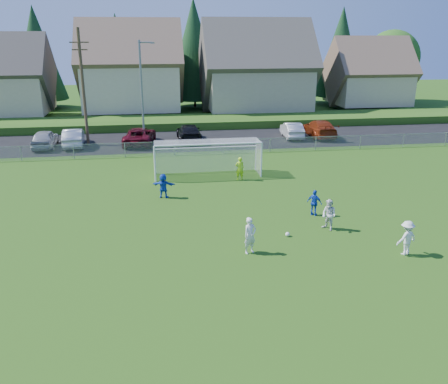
{
  "coord_description": "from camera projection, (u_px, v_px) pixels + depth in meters",
  "views": [
    {
      "loc": [
        -3.56,
        -16.0,
        9.6
      ],
      "look_at": [
        0.0,
        8.0,
        1.4
      ],
      "focal_mm": 38.0,
      "sensor_mm": 36.0,
      "label": 1
    }
  ],
  "objects": [
    {
      "name": "player_white_a",
      "position": [
        250.0,
        235.0,
        21.47
      ],
      "size": [
        0.74,
        0.64,
        1.71
      ],
      "primitive_type": "imported",
      "rotation": [
        0.0,
        0.0,
        0.44
      ],
      "color": "silver",
      "rests_on": "ground"
    },
    {
      "name": "houses_row",
      "position": [
        198.0,
        52.0,
        56.28
      ],
      "size": [
        53.9,
        11.45,
        13.27
      ],
      "color": "tan",
      "rests_on": "ground"
    },
    {
      "name": "tree_row",
      "position": [
        186.0,
        54.0,
        62.17
      ],
      "size": [
        65.98,
        12.36,
        13.8
      ],
      "color": "#382616",
      "rests_on": "ground"
    },
    {
      "name": "player_blue_b",
      "position": [
        163.0,
        186.0,
        28.76
      ],
      "size": [
        1.46,
        0.78,
        1.51
      ],
      "primitive_type": "imported",
      "rotation": [
        0.0,
        0.0,
        2.89
      ],
      "color": "#133EBA",
      "rests_on": "ground"
    },
    {
      "name": "player_white_c",
      "position": [
        407.0,
        238.0,
        21.34
      ],
      "size": [
        1.18,
        0.88,
        1.62
      ],
      "primitive_type": "imported",
      "rotation": [
        0.0,
        0.0,
        3.44
      ],
      "color": "silver",
      "rests_on": "ground"
    },
    {
      "name": "player_white_b",
      "position": [
        329.0,
        215.0,
        24.0
      ],
      "size": [
        0.92,
        0.99,
        1.62
      ],
      "primitive_type": "imported",
      "rotation": [
        0.0,
        0.0,
        -1.07
      ],
      "color": "silver",
      "rests_on": "ground"
    },
    {
      "name": "utility_pole",
      "position": [
        83.0,
        87.0,
        40.9
      ],
      "size": [
        1.6,
        0.26,
        10.0
      ],
      "color": "#473321",
      "rests_on": "ground"
    },
    {
      "name": "player_blue_a",
      "position": [
        314.0,
        203.0,
        25.96
      ],
      "size": [
        0.88,
        0.83,
        1.46
      ],
      "primitive_type": "imported",
      "rotation": [
        0.0,
        0.0,
        2.43
      ],
      "color": "#133EBA",
      "rests_on": "ground"
    },
    {
      "name": "soccer_ball",
      "position": [
        287.0,
        234.0,
        23.44
      ],
      "size": [
        0.22,
        0.22,
        0.22
      ],
      "primitive_type": "sphere",
      "color": "white",
      "rests_on": "ground"
    },
    {
      "name": "car_f",
      "position": [
        292.0,
        130.0,
        45.26
      ],
      "size": [
        1.87,
        4.55,
        1.47
      ],
      "primitive_type": "imported",
      "rotation": [
        0.0,
        0.0,
        3.07
      ],
      "color": "#B4B4B4",
      "rests_on": "ground"
    },
    {
      "name": "car_b",
      "position": [
        74.0,
        137.0,
        41.82
      ],
      "size": [
        2.04,
        4.85,
        1.56
      ],
      "primitive_type": "imported",
      "rotation": [
        0.0,
        0.0,
        3.23
      ],
      "color": "#B9B9B9",
      "rests_on": "ground"
    },
    {
      "name": "ground",
      "position": [
        254.0,
        290.0,
        18.56
      ],
      "size": [
        160.0,
        160.0,
        0.0
      ],
      "primitive_type": "plane",
      "color": "#193D0C",
      "rests_on": "ground"
    },
    {
      "name": "goalkeeper",
      "position": [
        240.0,
        169.0,
        32.21
      ],
      "size": [
        0.6,
        0.41,
        1.6
      ],
      "primitive_type": "imported",
      "rotation": [
        0.0,
        0.0,
        3.1
      ],
      "color": "#ABE51A",
      "rests_on": "ground"
    },
    {
      "name": "car_c",
      "position": [
        140.0,
        136.0,
        42.57
      ],
      "size": [
        3.09,
        5.66,
        1.51
      ],
      "primitive_type": "imported",
      "rotation": [
        0.0,
        0.0,
        3.03
      ],
      "color": "#500915",
      "rests_on": "ground"
    },
    {
      "name": "chainlink_fence",
      "position": [
        199.0,
        147.0,
        38.98
      ],
      "size": [
        52.06,
        0.06,
        1.2
      ],
      "color": "gray",
      "rests_on": "ground"
    },
    {
      "name": "car_d",
      "position": [
        189.0,
        133.0,
        43.91
      ],
      "size": [
        2.17,
        5.24,
        1.51
      ],
      "primitive_type": "imported",
      "rotation": [
        0.0,
        0.0,
        3.15
      ],
      "color": "black",
      "rests_on": "ground"
    },
    {
      "name": "car_a",
      "position": [
        45.0,
        139.0,
        41.35
      ],
      "size": [
        1.92,
        4.61,
        1.56
      ],
      "primitive_type": "imported",
      "rotation": [
        0.0,
        0.0,
        3.16
      ],
      "color": "#95979C",
      "rests_on": "ground"
    },
    {
      "name": "streetlight",
      "position": [
        142.0,
        90.0,
        40.76
      ],
      "size": [
        1.38,
        0.18,
        9.0
      ],
      "color": "slate",
      "rests_on": "ground"
    },
    {
      "name": "grass_embankment",
      "position": [
        187.0,
        122.0,
        51.23
      ],
      "size": [
        70.0,
        6.0,
        0.8
      ],
      "primitive_type": "cube",
      "color": "#1E420F",
      "rests_on": "ground"
    },
    {
      "name": "car_g",
      "position": [
        319.0,
        128.0,
        45.64
      ],
      "size": [
        2.44,
        5.62,
        1.61
      ],
      "primitive_type": "imported",
      "rotation": [
        0.0,
        0.0,
        3.11
      ],
      "color": "maroon",
      "rests_on": "ground"
    },
    {
      "name": "asphalt_lot",
      "position": [
        193.0,
        140.0,
        44.33
      ],
      "size": [
        60.0,
        60.0,
        0.0
      ],
      "primitive_type": "plane",
      "color": "black",
      "rests_on": "ground"
    },
    {
      "name": "soccer_goal",
      "position": [
        207.0,
        152.0,
        33.08
      ],
      "size": [
        7.42,
        1.9,
        2.5
      ],
      "color": "white",
      "rests_on": "ground"
    }
  ]
}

